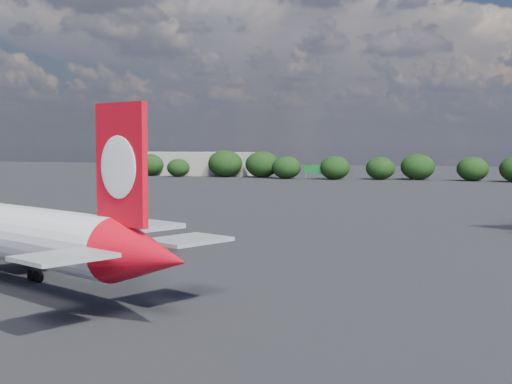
% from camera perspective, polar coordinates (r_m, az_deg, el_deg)
% --- Properties ---
extents(ground, '(500.00, 500.00, 0.00)m').
position_cam_1_polar(ground, '(105.32, -0.28, -2.38)').
color(ground, black).
rests_on(ground, ground).
extents(qantas_airliner, '(41.78, 40.30, 14.40)m').
position_cam_1_polar(qantas_airliner, '(62.24, -19.83, -3.06)').
color(qantas_airliner, white).
rests_on(qantas_airliner, ground).
extents(terminal_building, '(42.00, 16.00, 8.00)m').
position_cam_1_polar(terminal_building, '(251.30, -5.01, 2.28)').
color(terminal_building, gray).
rests_on(terminal_building, ground).
extents(highway_sign, '(6.00, 0.30, 4.50)m').
position_cam_1_polar(highway_sign, '(221.48, 4.64, 1.81)').
color(highway_sign, '#125E26').
rests_on(highway_sign, ground).
extents(billboard_yellow, '(5.00, 0.30, 5.50)m').
position_cam_1_polar(billboard_yellow, '(222.55, 12.54, 1.93)').
color(billboard_yellow, yellow).
rests_on(billboard_yellow, ground).
extents(horizon_treeline, '(201.77, 15.19, 9.06)m').
position_cam_1_polar(horizon_treeline, '(221.88, 11.73, 1.95)').
color(horizon_treeline, black).
rests_on(horizon_treeline, ground).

